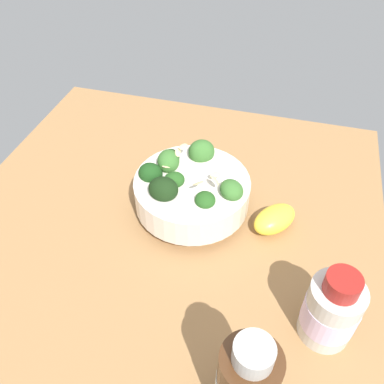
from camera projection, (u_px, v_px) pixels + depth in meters
ground_plane at (168, 225)px, 69.50cm from camera, size 69.68×69.68×4.17cm
bowl_of_broccoli at (190, 189)px, 66.46cm from camera, size 18.82×19.55×10.16cm
lemon_wedge at (274, 219)px, 65.24cm from camera, size 8.54×9.13×3.69cm
bottle_short at (331, 310)px, 50.12cm from camera, size 6.78×6.78×11.75cm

